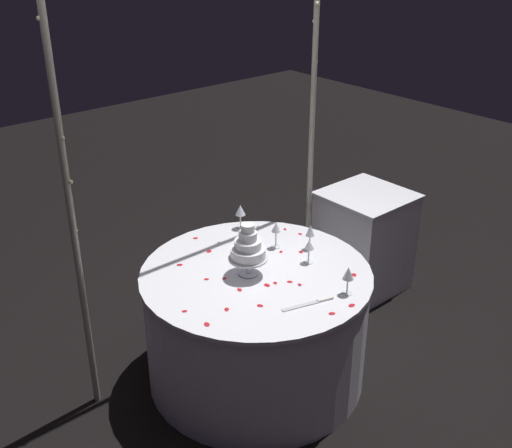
# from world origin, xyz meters

# --- Properties ---
(ground_plane) EXTENTS (12.00, 12.00, 0.00)m
(ground_plane) POSITION_xyz_m (0.00, 0.00, 0.00)
(ground_plane) COLOR black
(decorative_arch) EXTENTS (1.75, 0.06, 2.40)m
(decorative_arch) POSITION_xyz_m (0.00, 0.43, 1.51)
(decorative_arch) COLOR #B7B29E
(decorative_arch) RESTS_ON ground
(main_table) EXTENTS (1.32, 1.32, 0.72)m
(main_table) POSITION_xyz_m (0.00, 0.00, 0.36)
(main_table) COLOR white
(main_table) RESTS_ON ground
(side_table) EXTENTS (0.57, 0.57, 0.75)m
(side_table) POSITION_xyz_m (1.28, 0.27, 0.38)
(side_table) COLOR white
(side_table) RESTS_ON ground
(tiered_cake) EXTENTS (0.22, 0.22, 0.31)m
(tiered_cake) POSITION_xyz_m (-0.05, 0.01, 0.89)
(tiered_cake) COLOR silver
(tiered_cake) RESTS_ON main_table
(wine_glass_0) EXTENTS (0.06, 0.06, 0.17)m
(wine_glass_0) POSITION_xyz_m (0.29, 0.15, 0.84)
(wine_glass_0) COLOR silver
(wine_glass_0) RESTS_ON main_table
(wine_glass_1) EXTENTS (0.06, 0.06, 0.16)m
(wine_glass_1) POSITION_xyz_m (0.22, -0.49, 0.84)
(wine_glass_1) COLOR silver
(wine_glass_1) RESTS_ON main_table
(wine_glass_2) EXTENTS (0.06, 0.06, 0.16)m
(wine_glass_2) POSITION_xyz_m (0.29, 0.49, 0.84)
(wine_glass_2) COLOR silver
(wine_glass_2) RESTS_ON main_table
(wine_glass_3) EXTENTS (0.06, 0.06, 0.15)m
(wine_glass_3) POSITION_xyz_m (0.30, -0.11, 0.83)
(wine_glass_3) COLOR silver
(wine_glass_3) RESTS_ON main_table
(wine_glass_4) EXTENTS (0.06, 0.06, 0.16)m
(wine_glass_4) POSITION_xyz_m (0.43, -0.00, 0.84)
(wine_glass_4) COLOR silver
(wine_glass_4) RESTS_ON main_table
(cake_knife) EXTENTS (0.29, 0.11, 0.01)m
(cake_knife) POSITION_xyz_m (0.00, -0.43, 0.73)
(cake_knife) COLOR silver
(cake_knife) RESTS_ON main_table
(rose_petal_0) EXTENTS (0.04, 0.04, 0.00)m
(rose_petal_0) POSITION_xyz_m (-0.06, 0.37, 0.72)
(rose_petal_0) COLOR red
(rose_petal_0) RESTS_ON main_table
(rose_petal_1) EXTENTS (0.03, 0.03, 0.00)m
(rose_petal_1) POSITION_xyz_m (0.49, 0.28, 0.72)
(rose_petal_1) COLOR red
(rose_petal_1) RESTS_ON main_table
(rose_petal_2) EXTENTS (0.02, 0.03, 0.00)m
(rose_petal_2) POSITION_xyz_m (0.52, 0.17, 0.72)
(rose_petal_2) COLOR red
(rose_petal_2) RESTS_ON main_table
(rose_petal_3) EXTENTS (0.04, 0.04, 0.00)m
(rose_petal_3) POSITION_xyz_m (0.07, -0.20, 0.72)
(rose_petal_3) COLOR red
(rose_petal_3) RESTS_ON main_table
(rose_petal_4) EXTENTS (0.03, 0.02, 0.00)m
(rose_petal_4) POSITION_xyz_m (-0.18, 0.06, 0.72)
(rose_petal_4) COLOR red
(rose_petal_4) RESTS_ON main_table
(rose_petal_5) EXTENTS (0.04, 0.03, 0.00)m
(rose_petal_5) POSITION_xyz_m (-0.02, 0.56, 0.72)
(rose_petal_5) COLOR red
(rose_petal_5) RESTS_ON main_table
(rose_petal_6) EXTENTS (0.04, 0.04, 0.00)m
(rose_petal_6) POSITION_xyz_m (-0.36, -0.19, 0.72)
(rose_petal_6) COLOR red
(rose_petal_6) RESTS_ON main_table
(rose_petal_7) EXTENTS (0.04, 0.04, 0.00)m
(rose_petal_7) POSITION_xyz_m (0.39, -0.39, 0.72)
(rose_petal_7) COLOR red
(rose_petal_7) RESTS_ON main_table
(rose_petal_8) EXTENTS (0.03, 0.03, 0.00)m
(rose_petal_8) POSITION_xyz_m (-0.53, -0.06, 0.72)
(rose_petal_8) COLOR red
(rose_petal_8) RESTS_ON main_table
(rose_petal_9) EXTENTS (0.03, 0.04, 0.00)m
(rose_petal_9) POSITION_xyz_m (-0.19, -0.09, 0.72)
(rose_petal_9) COLOR red
(rose_petal_9) RESTS_ON main_table
(rose_petal_10) EXTENTS (0.04, 0.04, 0.00)m
(rose_petal_10) POSITION_xyz_m (-0.21, -0.27, 0.72)
(rose_petal_10) COLOR red
(rose_petal_10) RESTS_ON main_table
(rose_petal_11) EXTENTS (0.03, 0.03, 0.00)m
(rose_petal_11) POSITION_xyz_m (0.19, 0.16, 0.72)
(rose_petal_11) COLOR red
(rose_petal_11) RESTS_ON main_table
(rose_petal_12) EXTENTS (0.03, 0.03, 0.00)m
(rose_petal_12) POSITION_xyz_m (0.00, -0.16, 0.72)
(rose_petal_12) COLOR red
(rose_petal_12) RESTS_ON main_table
(rose_petal_13) EXTENTS (0.03, 0.04, 0.00)m
(rose_petal_13) POSITION_xyz_m (0.35, -0.00, 0.72)
(rose_petal_13) COLOR red
(rose_petal_13) RESTS_ON main_table
(rose_petal_14) EXTENTS (0.03, 0.04, 0.00)m
(rose_petal_14) POSITION_xyz_m (-0.05, -0.15, 0.72)
(rose_petal_14) COLOR red
(rose_petal_14) RESTS_ON main_table
(rose_petal_15) EXTENTS (0.03, 0.03, 0.00)m
(rose_petal_15) POSITION_xyz_m (0.27, 0.08, 0.72)
(rose_petal_15) COLOR red
(rose_petal_15) RESTS_ON main_table
(rose_petal_16) EXTENTS (0.04, 0.03, 0.00)m
(rose_petal_16) POSITION_xyz_m (0.15, -0.58, 0.72)
(rose_petal_16) COLOR red
(rose_petal_16) RESTS_ON main_table
(rose_petal_17) EXTENTS (0.04, 0.04, 0.00)m
(rose_petal_17) POSITION_xyz_m (0.02, -0.57, 0.72)
(rose_petal_17) COLOR red
(rose_petal_17) RESTS_ON main_table
(rose_petal_18) EXTENTS (0.04, 0.04, 0.00)m
(rose_petal_18) POSITION_xyz_m (-0.52, -0.23, 0.72)
(rose_petal_18) COLOR red
(rose_petal_18) RESTS_ON main_table
(rose_petal_19) EXTENTS (0.03, 0.03, 0.00)m
(rose_petal_19) POSITION_xyz_m (0.09, -0.26, 0.72)
(rose_petal_19) COLOR red
(rose_petal_19) RESTS_ON main_table
(rose_petal_20) EXTENTS (0.04, 0.03, 0.00)m
(rose_petal_20) POSITION_xyz_m (-0.26, 0.12, 0.72)
(rose_petal_20) COLOR red
(rose_petal_20) RESTS_ON main_table
(rose_petal_21) EXTENTS (0.04, 0.04, 0.00)m
(rose_petal_21) POSITION_xyz_m (-0.28, 0.35, 0.72)
(rose_petal_21) COLOR red
(rose_petal_21) RESTS_ON main_table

